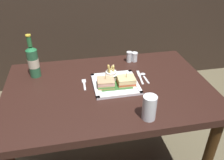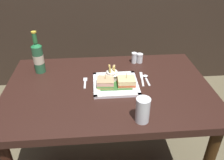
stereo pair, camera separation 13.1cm
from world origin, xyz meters
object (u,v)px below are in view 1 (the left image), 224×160
object	(u,v)px
pepper_shaker	(134,57)
knife	(140,77)
fries_cup	(111,74)
square_plate	(115,84)
beer_bottle	(33,61)
sandwich_half_left	(106,83)
sandwich_half_right	(126,81)
water_glass	(149,109)
fork	(84,84)
spoon	(144,75)
dining_table	(109,99)
salt_shaker	(129,57)

from	to	relation	value
pepper_shaker	knife	bearing A→B (deg)	-96.53
fries_cup	knife	xyz separation A→B (m)	(0.19, 0.01, -0.05)
square_plate	beer_bottle	distance (m)	0.53
sandwich_half_left	knife	size ratio (longest dim) A/B	0.62
sandwich_half_right	fries_cup	world-z (taller)	fries_cup
fries_cup	knife	size ratio (longest dim) A/B	0.64
water_glass	fork	distance (m)	0.47
sandwich_half_left	spoon	xyz separation A→B (m)	(0.26, 0.08, -0.03)
square_plate	fork	size ratio (longest dim) A/B	2.19
dining_table	spoon	xyz separation A→B (m)	(0.24, 0.08, 0.10)
sandwich_half_right	beer_bottle	distance (m)	0.59
sandwich_half_left	water_glass	size ratio (longest dim) A/B	0.80
knife	beer_bottle	bearing A→B (deg)	167.62
dining_table	fork	world-z (taller)	fork
water_glass	sandwich_half_left	bearing A→B (deg)	117.24
dining_table	sandwich_half_right	size ratio (longest dim) A/B	11.63
sandwich_half_right	dining_table	bearing A→B (deg)	176.87
sandwich_half_right	spoon	bearing A→B (deg)	31.35
fork	pepper_shaker	world-z (taller)	pepper_shaker
dining_table	salt_shaker	distance (m)	0.37
beer_bottle	spoon	size ratio (longest dim) A/B	2.24
fries_cup	spoon	distance (m)	0.22
spoon	salt_shaker	xyz separation A→B (m)	(-0.04, 0.21, 0.03)
square_plate	water_glass	xyz separation A→B (m)	(0.10, -0.32, 0.05)
beer_bottle	knife	bearing A→B (deg)	-12.38
fork	pepper_shaker	distance (m)	0.44
square_plate	fork	bearing A→B (deg)	165.78
dining_table	fries_cup	bearing A→B (deg)	65.14
water_glass	salt_shaker	bearing A→B (deg)	84.26
sandwich_half_right	water_glass	world-z (taller)	water_glass
fork	salt_shaker	size ratio (longest dim) A/B	1.61
dining_table	fries_cup	size ratio (longest dim) A/B	11.54
beer_bottle	dining_table	bearing A→B (deg)	-26.44
dining_table	pepper_shaker	size ratio (longest dim) A/B	18.38
knife	square_plate	bearing A→B (deg)	-160.05
knife	pepper_shaker	bearing A→B (deg)	83.47
sandwich_half_left	salt_shaker	size ratio (longest dim) A/B	1.37
sandwich_half_right	fork	world-z (taller)	sandwich_half_right
beer_bottle	salt_shaker	distance (m)	0.64
salt_shaker	pepper_shaker	world-z (taller)	salt_shaker
sandwich_half_left	pepper_shaker	xyz separation A→B (m)	(0.26, 0.29, -0.00)
fries_cup	spoon	xyz separation A→B (m)	(0.21, 0.02, -0.05)
dining_table	beer_bottle	distance (m)	0.52
sandwich_half_left	salt_shaker	world-z (taller)	sandwich_half_left
knife	pepper_shaker	world-z (taller)	pepper_shaker
fork	dining_table	bearing A→B (deg)	-22.22
spoon	salt_shaker	world-z (taller)	salt_shaker
spoon	pepper_shaker	xyz separation A→B (m)	(-0.00, 0.21, 0.02)
beer_bottle	fork	world-z (taller)	beer_bottle
beer_bottle	fork	size ratio (longest dim) A/B	2.28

